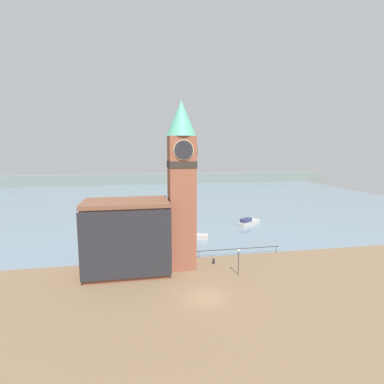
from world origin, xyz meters
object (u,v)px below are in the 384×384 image
(lamp_post, at_px, (239,257))
(mooring_bollard_near, at_px, (214,261))
(boat_near, at_px, (192,235))
(boat_far, at_px, (248,222))
(clock_tower, at_px, (182,181))
(pier_building, at_px, (127,237))

(lamp_post, bearing_deg, mooring_bollard_near, 116.44)
(mooring_bollard_near, bearing_deg, boat_near, 93.39)
(boat_near, xyz_separation_m, mooring_bollard_near, (0.74, -12.57, -0.28))
(lamp_post, bearing_deg, boat_far, 66.10)
(clock_tower, relative_size, boat_near, 4.20)
(boat_far, bearing_deg, mooring_bollard_near, -156.68)
(pier_building, bearing_deg, boat_far, 40.06)
(pier_building, distance_m, boat_near, 18.08)
(boat_near, xyz_separation_m, boat_far, (14.02, 8.04, -0.15))
(boat_far, xyz_separation_m, lamp_post, (-11.09, -25.02, 1.91))
(boat_far, bearing_deg, lamp_post, -147.77)
(pier_building, xyz_separation_m, boat_near, (11.43, 13.37, -4.19))
(pier_building, distance_m, lamp_post, 15.02)
(pier_building, height_order, boat_near, pier_building)
(clock_tower, xyz_separation_m, lamp_post, (6.88, -4.16, -9.65))
(boat_near, relative_size, lamp_post, 1.55)
(boat_near, bearing_deg, lamp_post, -66.05)
(boat_far, distance_m, mooring_bollard_near, 24.52)
(boat_near, bearing_deg, mooring_bollard_near, -72.48)
(clock_tower, relative_size, boat_far, 3.72)
(mooring_bollard_near, bearing_deg, lamp_post, -63.56)
(clock_tower, height_order, boat_near, clock_tower)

